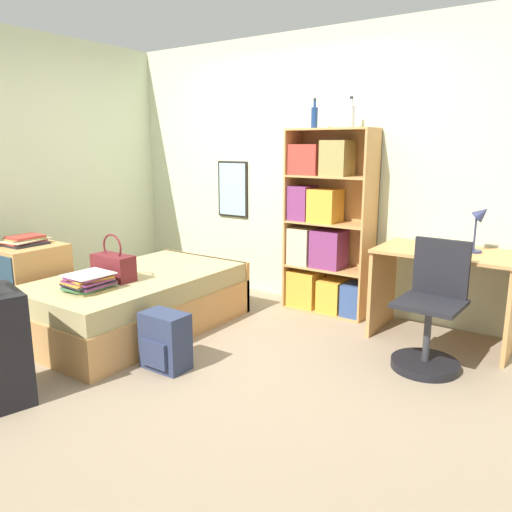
{
  "coord_description": "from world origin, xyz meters",
  "views": [
    {
      "loc": [
        2.52,
        -2.77,
        1.55
      ],
      "look_at": [
        0.47,
        0.18,
        0.75
      ],
      "focal_mm": 35.0,
      "sensor_mm": 36.0,
      "label": 1
    }
  ],
  "objects_px": {
    "bed": "(139,302)",
    "bottle_green": "(314,117)",
    "book_stack_on_bed": "(89,282)",
    "dresser": "(30,285)",
    "bookcase": "(323,231)",
    "desk_chair": "(430,327)",
    "handbag": "(113,266)",
    "magazine_pile_on_dresser": "(25,241)",
    "desk_lamp": "(480,221)",
    "desk": "(445,280)",
    "suitcase": "(0,345)",
    "backpack": "(165,341)",
    "bottle_brown": "(351,116)"
  },
  "relations": [
    {
      "from": "bed",
      "to": "suitcase",
      "type": "bearing_deg",
      "value": -79.9
    },
    {
      "from": "bottle_brown",
      "to": "book_stack_on_bed",
      "type": "bearing_deg",
      "value": -122.92
    },
    {
      "from": "book_stack_on_bed",
      "to": "magazine_pile_on_dresser",
      "type": "height_order",
      "value": "magazine_pile_on_dresser"
    },
    {
      "from": "bed",
      "to": "desk_chair",
      "type": "relative_size",
      "value": 2.01
    },
    {
      "from": "magazine_pile_on_dresser",
      "to": "dresser",
      "type": "bearing_deg",
      "value": -21.38
    },
    {
      "from": "desk",
      "to": "desk_chair",
      "type": "relative_size",
      "value": 1.16
    },
    {
      "from": "handbag",
      "to": "desk_lamp",
      "type": "relative_size",
      "value": 1.0
    },
    {
      "from": "handbag",
      "to": "magazine_pile_on_dresser",
      "type": "relative_size",
      "value": 0.98
    },
    {
      "from": "desk_chair",
      "to": "book_stack_on_bed",
      "type": "bearing_deg",
      "value": -152.11
    },
    {
      "from": "book_stack_on_bed",
      "to": "desk",
      "type": "distance_m",
      "value": 2.76
    },
    {
      "from": "bottle_brown",
      "to": "desk_chair",
      "type": "bearing_deg",
      "value": -35.9
    },
    {
      "from": "bed",
      "to": "book_stack_on_bed",
      "type": "height_order",
      "value": "book_stack_on_bed"
    },
    {
      "from": "magazine_pile_on_dresser",
      "to": "bottle_green",
      "type": "height_order",
      "value": "bottle_green"
    },
    {
      "from": "bed",
      "to": "desk_lamp",
      "type": "bearing_deg",
      "value": 27.35
    },
    {
      "from": "desk",
      "to": "backpack",
      "type": "xyz_separation_m",
      "value": [
        -1.46,
        -1.65,
        -0.3
      ]
    },
    {
      "from": "suitcase",
      "to": "magazine_pile_on_dresser",
      "type": "xyz_separation_m",
      "value": [
        -1.15,
        0.89,
        0.39
      ]
    },
    {
      "from": "desk_lamp",
      "to": "desk_chair",
      "type": "xyz_separation_m",
      "value": [
        -0.15,
        -0.62,
        -0.7
      ]
    },
    {
      "from": "bed",
      "to": "backpack",
      "type": "bearing_deg",
      "value": -30.97
    },
    {
      "from": "desk_lamp",
      "to": "suitcase",
      "type": "bearing_deg",
      "value": -130.17
    },
    {
      "from": "bed",
      "to": "bookcase",
      "type": "height_order",
      "value": "bookcase"
    },
    {
      "from": "bed",
      "to": "desk",
      "type": "distance_m",
      "value": 2.53
    },
    {
      "from": "bed",
      "to": "bottle_green",
      "type": "height_order",
      "value": "bottle_green"
    },
    {
      "from": "desk_lamp",
      "to": "desk_chair",
      "type": "relative_size",
      "value": 0.42
    },
    {
      "from": "bed",
      "to": "desk",
      "type": "bearing_deg",
      "value": 28.34
    },
    {
      "from": "dresser",
      "to": "bookcase",
      "type": "relative_size",
      "value": 0.42
    },
    {
      "from": "bookcase",
      "to": "bottle_brown",
      "type": "relative_size",
      "value": 6.45
    },
    {
      "from": "handbag",
      "to": "magazine_pile_on_dresser",
      "type": "height_order",
      "value": "handbag"
    },
    {
      "from": "bottle_green",
      "to": "desk_chair",
      "type": "xyz_separation_m",
      "value": [
        1.32,
        -0.68,
        -1.5
      ]
    },
    {
      "from": "magazine_pile_on_dresser",
      "to": "bottle_brown",
      "type": "bearing_deg",
      "value": 39.23
    },
    {
      "from": "book_stack_on_bed",
      "to": "desk",
      "type": "xyz_separation_m",
      "value": [
        2.15,
        1.73,
        -0.04
      ]
    },
    {
      "from": "book_stack_on_bed",
      "to": "dresser",
      "type": "height_order",
      "value": "dresser"
    },
    {
      "from": "backpack",
      "to": "desk_lamp",
      "type": "bearing_deg",
      "value": 45.59
    },
    {
      "from": "dresser",
      "to": "desk",
      "type": "height_order",
      "value": "desk"
    },
    {
      "from": "suitcase",
      "to": "backpack",
      "type": "relative_size",
      "value": 2.03
    },
    {
      "from": "suitcase",
      "to": "backpack",
      "type": "xyz_separation_m",
      "value": [
        0.51,
        0.88,
        -0.15
      ]
    },
    {
      "from": "suitcase",
      "to": "backpack",
      "type": "bearing_deg",
      "value": 59.78
    },
    {
      "from": "handbag",
      "to": "backpack",
      "type": "bearing_deg",
      "value": -15.81
    },
    {
      "from": "magazine_pile_on_dresser",
      "to": "bookcase",
      "type": "distance_m",
      "value": 2.65
    },
    {
      "from": "dresser",
      "to": "desk_lamp",
      "type": "height_order",
      "value": "desk_lamp"
    },
    {
      "from": "bookcase",
      "to": "desk_lamp",
      "type": "xyz_separation_m",
      "value": [
        1.37,
        -0.08,
        0.23
      ]
    },
    {
      "from": "desk",
      "to": "desk_chair",
      "type": "distance_m",
      "value": 0.6
    },
    {
      "from": "desk_lamp",
      "to": "backpack",
      "type": "bearing_deg",
      "value": -134.41
    },
    {
      "from": "bed",
      "to": "book_stack_on_bed",
      "type": "relative_size",
      "value": 5.01
    },
    {
      "from": "bed",
      "to": "backpack",
      "type": "height_order",
      "value": "bed"
    },
    {
      "from": "bookcase",
      "to": "desk_chair",
      "type": "xyz_separation_m",
      "value": [
        1.22,
        -0.7,
        -0.47
      ]
    },
    {
      "from": "bottle_brown",
      "to": "desk_chair",
      "type": "xyz_separation_m",
      "value": [
        0.99,
        -0.72,
        -1.5
      ]
    },
    {
      "from": "bed",
      "to": "book_stack_on_bed",
      "type": "bearing_deg",
      "value": -83.48
    },
    {
      "from": "book_stack_on_bed",
      "to": "bookcase",
      "type": "height_order",
      "value": "bookcase"
    },
    {
      "from": "magazine_pile_on_dresser",
      "to": "bottle_green",
      "type": "xyz_separation_m",
      "value": [
        1.86,
        1.76,
        1.06
      ]
    },
    {
      "from": "book_stack_on_bed",
      "to": "desk_lamp",
      "type": "relative_size",
      "value": 0.96
    }
  ]
}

